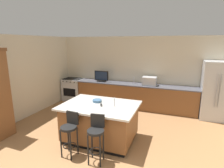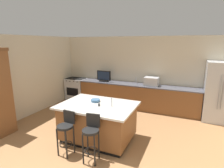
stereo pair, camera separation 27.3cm
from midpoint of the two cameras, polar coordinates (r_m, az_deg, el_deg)
wall_back at (r=6.93m, az=9.73°, el=3.78°), size 6.62×0.12×2.60m
wall_left at (r=6.40m, az=-24.77°, el=2.00°), size 0.12×5.38×2.60m
counter_back at (r=6.76m, az=8.66°, el=-3.80°), size 4.39×0.62×0.91m
kitchen_island at (r=4.60m, az=-2.69°, el=-11.72°), size 1.81×1.30×0.92m
refrigerator at (r=6.45m, az=31.57°, el=-2.17°), size 0.80×0.78×1.83m
range_oven at (r=7.80m, az=-10.11°, el=-1.53°), size 0.80×0.63×0.93m
microwave at (r=6.50m, az=13.44°, el=0.77°), size 0.48×0.36×0.29m
tv_monitor at (r=6.99m, az=-1.48°, el=2.34°), size 0.55×0.16×0.42m
sink_faucet_back at (r=6.73m, az=8.71°, el=1.14°), size 0.02×0.02×0.24m
sink_faucet_island at (r=4.25m, az=1.76°, el=-5.69°), size 0.02×0.02×0.22m
bar_stool_left at (r=4.08m, az=-12.28°, el=-13.78°), size 0.34×0.35×0.96m
bar_stool_right at (r=3.78m, az=-4.37°, el=-15.47°), size 0.34×0.36×0.98m
fruit_bowl at (r=4.62m, az=-3.52°, el=-5.21°), size 0.23×0.23×0.06m
cell_phone at (r=4.60m, az=-3.04°, el=-5.62°), size 0.10×0.16×0.01m
tv_remote at (r=4.37m, az=-2.32°, el=-6.55°), size 0.12×0.17×0.02m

